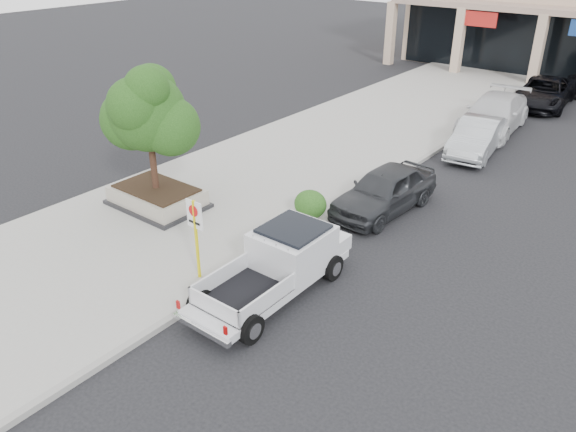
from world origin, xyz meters
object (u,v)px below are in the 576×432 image
object	(u,v)px
no_parking_sign	(196,229)
planter	(157,197)
planter_tree	(154,112)
curb_car_b	(477,137)
curb_car_c	(494,114)
curb_car_a	(384,190)
pickup_truck	(271,269)
curb_car_d	(544,93)

from	to	relation	value
no_parking_sign	planter	bearing A→B (deg)	153.09
planter_tree	no_parking_sign	distance (m)	5.16
no_parking_sign	curb_car_b	distance (m)	14.36
curb_car_b	curb_car_c	size ratio (longest dim) A/B	0.79
planter_tree	curb_car_a	size ratio (longest dim) A/B	0.90
curb_car_b	planter_tree	bearing A→B (deg)	-125.86
no_parking_sign	pickup_truck	bearing A→B (deg)	20.23
curb_car_c	curb_car_d	bearing A→B (deg)	79.11
no_parking_sign	curb_car_a	bearing A→B (deg)	75.79
pickup_truck	curb_car_b	xyz separation A→B (m)	(0.15, 13.46, -0.07)
planter_tree	curb_car_a	distance (m)	7.98
pickup_truck	curb_car_d	world-z (taller)	pickup_truck
pickup_truck	curb_car_c	xyz separation A→B (m)	(-0.39, 16.87, 0.02)
planter	curb_car_c	distance (m)	16.47
pickup_truck	curb_car_d	distance (m)	22.70
no_parking_sign	curb_car_c	distance (m)	17.67
planter_tree	curb_car_d	xyz separation A→B (m)	(6.40, 21.04, -2.66)
planter_tree	curb_car_b	bearing A→B (deg)	61.85
planter_tree	curb_car_d	bearing A→B (deg)	73.08
pickup_truck	curb_car_b	distance (m)	13.46
curb_car_b	curb_car_d	bearing A→B (deg)	81.78
no_parking_sign	curb_car_b	world-z (taller)	no_parking_sign
planter	no_parking_sign	size ratio (longest dim) A/B	1.39
planter	planter_tree	distance (m)	2.95
planter	curb_car_d	xyz separation A→B (m)	(6.54, 21.19, 0.28)
curb_car_c	planter	bearing A→B (deg)	-115.81
curb_car_a	curb_car_d	size ratio (longest dim) A/B	0.82
planter_tree	curb_car_c	xyz separation A→B (m)	(5.78, 15.21, -2.58)
planter	curb_car_a	size ratio (longest dim) A/B	0.72
pickup_truck	curb_car_d	size ratio (longest dim) A/B	0.95
planter	curb_car_b	world-z (taller)	curb_car_b
planter_tree	no_parking_sign	world-z (taller)	planter_tree
pickup_truck	curb_car_b	world-z (taller)	pickup_truck
pickup_truck	curb_car_a	world-z (taller)	pickup_truck
planter	pickup_truck	size ratio (longest dim) A/B	0.62
curb_car_a	planter	bearing A→B (deg)	-137.62
curb_car_a	curb_car_c	distance (m)	10.66
curb_car_a	curb_car_d	world-z (taller)	curb_car_a
curb_car_c	curb_car_b	bearing A→B (deg)	-85.74
curb_car_a	curb_car_b	world-z (taller)	curb_car_a
planter_tree	curb_car_c	world-z (taller)	planter_tree
pickup_truck	curb_car_c	bearing A→B (deg)	91.21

